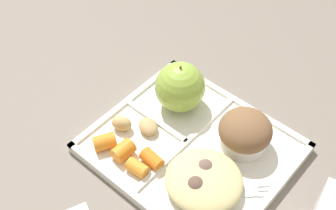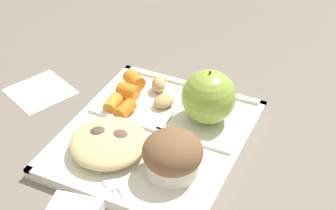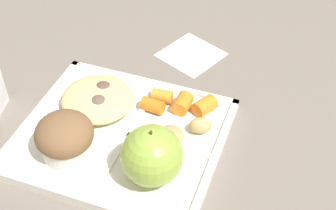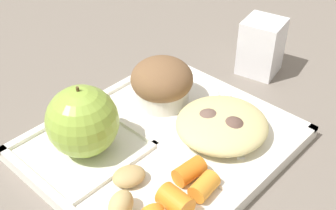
% 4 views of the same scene
% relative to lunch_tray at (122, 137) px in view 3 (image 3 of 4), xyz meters
% --- Properties ---
extents(ground, '(6.00, 6.00, 0.00)m').
position_rel_lunch_tray_xyz_m(ground, '(0.00, 0.00, -0.01)').
color(ground, slate).
extents(lunch_tray, '(0.31, 0.27, 0.02)m').
position_rel_lunch_tray_xyz_m(lunch_tray, '(0.00, 0.00, 0.00)').
color(lunch_tray, white).
rests_on(lunch_tray, ground).
extents(green_apple, '(0.09, 0.09, 0.09)m').
position_rel_lunch_tray_xyz_m(green_apple, '(-0.07, 0.06, 0.05)').
color(green_apple, '#93B742').
rests_on(green_apple, lunch_tray).
extents(bran_muffin, '(0.09, 0.09, 0.07)m').
position_rel_lunch_tray_xyz_m(bran_muffin, '(0.06, 0.06, 0.04)').
color(bran_muffin, silver).
rests_on(bran_muffin, lunch_tray).
extents(carrot_slice_large, '(0.04, 0.04, 0.03)m').
position_rel_lunch_tray_xyz_m(carrot_slice_large, '(-0.11, -0.09, 0.02)').
color(carrot_slice_large, orange).
rests_on(carrot_slice_large, lunch_tray).
extents(carrot_slice_small, '(0.03, 0.04, 0.03)m').
position_rel_lunch_tray_xyz_m(carrot_slice_small, '(-0.07, -0.09, 0.02)').
color(carrot_slice_small, orange).
rests_on(carrot_slice_small, lunch_tray).
extents(carrot_slice_center, '(0.04, 0.03, 0.02)m').
position_rel_lunch_tray_xyz_m(carrot_slice_center, '(-0.03, -0.07, 0.02)').
color(carrot_slice_center, orange).
rests_on(carrot_slice_center, lunch_tray).
extents(carrot_slice_tilted, '(0.04, 0.03, 0.02)m').
position_rel_lunch_tray_xyz_m(carrot_slice_tilted, '(-0.03, -0.10, 0.02)').
color(carrot_slice_tilted, orange).
rests_on(carrot_slice_tilted, lunch_tray).
extents(potato_chunk_golden, '(0.04, 0.04, 0.03)m').
position_rel_lunch_tray_xyz_m(potato_chunk_golden, '(-0.11, -0.05, 0.02)').
color(potato_chunk_golden, tan).
rests_on(potato_chunk_golden, lunch_tray).
extents(potato_chunk_large, '(0.05, 0.04, 0.02)m').
position_rel_lunch_tray_xyz_m(potato_chunk_large, '(-0.08, -0.02, 0.01)').
color(potato_chunk_large, tan).
rests_on(potato_chunk_large, lunch_tray).
extents(egg_noodle_pile, '(0.12, 0.12, 0.03)m').
position_rel_lunch_tray_xyz_m(egg_noodle_pile, '(0.06, -0.05, 0.02)').
color(egg_noodle_pile, '#D6C684').
rests_on(egg_noodle_pile, lunch_tray).
extents(meatball_back, '(0.04, 0.04, 0.04)m').
position_rel_lunch_tray_xyz_m(meatball_back, '(0.06, -0.07, 0.02)').
color(meatball_back, brown).
rests_on(meatball_back, lunch_tray).
extents(meatball_center, '(0.04, 0.04, 0.04)m').
position_rel_lunch_tray_xyz_m(meatball_center, '(0.05, -0.03, 0.02)').
color(meatball_center, brown).
rests_on(meatball_center, lunch_tray).
extents(meatball_side, '(0.03, 0.03, 0.03)m').
position_rel_lunch_tray_xyz_m(meatball_side, '(0.06, -0.05, 0.02)').
color(meatball_side, brown).
rests_on(meatball_side, lunch_tray).
extents(meatball_front, '(0.03, 0.03, 0.03)m').
position_rel_lunch_tray_xyz_m(meatball_front, '(0.06, -0.05, 0.02)').
color(meatball_front, brown).
rests_on(meatball_front, lunch_tray).
extents(plastic_fork, '(0.11, 0.12, 0.00)m').
position_rel_lunch_tray_xyz_m(plastic_fork, '(0.10, -0.03, 0.01)').
color(plastic_fork, silver).
rests_on(plastic_fork, lunch_tray).
extents(paper_napkin, '(0.13, 0.13, 0.00)m').
position_rel_lunch_tray_xyz_m(paper_napkin, '(-0.03, -0.25, -0.01)').
color(paper_napkin, white).
rests_on(paper_napkin, ground).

